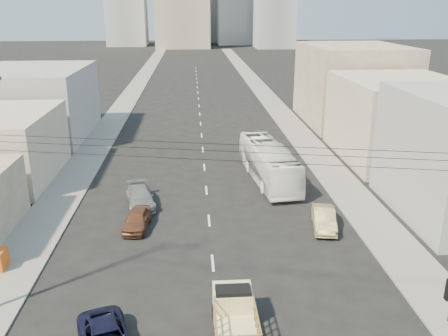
{
  "coord_description": "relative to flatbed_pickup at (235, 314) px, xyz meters",
  "views": [
    {
      "loc": [
        -1.01,
        -17.15,
        14.61
      ],
      "look_at": [
        1.18,
        15.42,
        3.5
      ],
      "focal_mm": 38.0,
      "sensor_mm": 36.0,
      "label": 1
    }
  ],
  "objects": [
    {
      "name": "midrise_nw",
      "position": [
        -26.73,
        178.57,
        15.91
      ],
      "size": [
        15.0,
        15.0,
        34.0
      ],
      "primitive_type": "cube",
      "color": "#979AA0",
      "rests_on": "ground"
    },
    {
      "name": "bldg_right_far",
      "position": [
        19.27,
        42.57,
        3.91
      ],
      "size": [
        12.0,
        16.0,
        10.0
      ],
      "primitive_type": "cube",
      "color": "gray",
      "rests_on": "ground"
    },
    {
      "name": "midrise_east",
      "position": [
        29.27,
        163.57,
        12.91
      ],
      "size": [
        14.0,
        14.0,
        28.0
      ],
      "primitive_type": "cube",
      "color": "#979AA0",
      "rests_on": "ground"
    },
    {
      "name": "sidewalk_left",
      "position": [
        -12.48,
        68.57,
        -1.03
      ],
      "size": [
        3.5,
        180.0,
        0.12
      ],
      "primitive_type": "cube",
      "color": "gray",
      "rests_on": "ground"
    },
    {
      "name": "sedan_tan",
      "position": [
        7.2,
        10.85,
        -0.41
      ],
      "size": [
        2.13,
        4.34,
        1.37
      ],
      "primitive_type": "imported",
      "rotation": [
        0.0,
        0.0,
        -0.17
      ],
      "color": "#9D8D5C",
      "rests_on": "ground"
    },
    {
      "name": "sidewalk_right",
      "position": [
        11.02,
        68.57,
        -1.03
      ],
      "size": [
        3.5,
        180.0,
        0.12
      ],
      "primitive_type": "cube",
      "color": "gray",
      "rests_on": "ground"
    },
    {
      "name": "sedan_grey",
      "position": [
        -5.93,
        15.68,
        -0.4
      ],
      "size": [
        2.87,
        5.06,
        1.38
      ],
      "primitive_type": "imported",
      "rotation": [
        0.0,
        0.0,
        0.21
      ],
      "color": "slate",
      "rests_on": "ground"
    },
    {
      "name": "city_bus",
      "position": [
        4.83,
        20.72,
        0.56
      ],
      "size": [
        4.03,
        12.12,
        3.31
      ],
      "primitive_type": "imported",
      "rotation": [
        0.0,
        0.0,
        0.11
      ],
      "color": "white",
      "rests_on": "ground"
    },
    {
      "name": "lane_dashes",
      "position": [
        -0.73,
        51.57,
        -1.09
      ],
      "size": [
        0.15,
        104.0,
        0.01
      ],
      "color": "silver",
      "rests_on": "ground"
    },
    {
      "name": "overhead_wires",
      "position": [
        -0.73,
        0.07,
        7.87
      ],
      "size": [
        23.01,
        5.02,
        0.72
      ],
      "color": "black",
      "rests_on": "ground"
    },
    {
      "name": "bldg_left_far",
      "position": [
        -20.23,
        37.57,
        2.91
      ],
      "size": [
        12.0,
        16.0,
        8.0
      ],
      "primitive_type": "cube",
      "color": "#9A999C",
      "rests_on": "ground"
    },
    {
      "name": "bldg_right_mid",
      "position": [
        18.77,
        26.57,
        2.91
      ],
      "size": [
        11.0,
        14.0,
        8.0
      ],
      "primitive_type": "cube",
      "color": "beige",
      "rests_on": "ground"
    },
    {
      "name": "sedan_brown",
      "position": [
        -5.76,
        11.67,
        -0.43
      ],
      "size": [
        1.94,
        4.03,
        1.33
      ],
      "primitive_type": "imported",
      "rotation": [
        0.0,
        0.0,
        -0.1
      ],
      "color": "#57311E",
      "rests_on": "ground"
    },
    {
      "name": "flatbed_pickup",
      "position": [
        0.0,
        0.0,
        0.0
      ],
      "size": [
        1.95,
        4.41,
        1.9
      ],
      "color": "beige",
      "rests_on": "ground"
    }
  ]
}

